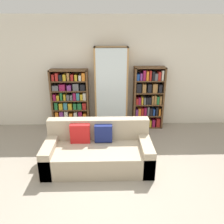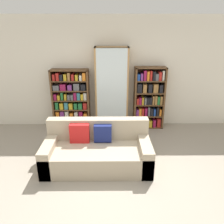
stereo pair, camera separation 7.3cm
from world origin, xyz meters
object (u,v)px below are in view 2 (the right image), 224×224
(couch, at_px, (97,151))
(display_cabinet, at_px, (112,89))
(wine_bottle, at_px, (129,139))
(bookshelf_left, at_px, (71,100))
(bookshelf_right, at_px, (149,99))

(couch, distance_m, display_cabinet, 1.85)
(display_cabinet, bearing_deg, wine_bottle, -68.82)
(bookshelf_left, xyz_separation_m, wine_bottle, (1.38, -0.98, -0.57))
(bookshelf_left, distance_m, bookshelf_right, 1.94)
(bookshelf_left, relative_size, bookshelf_right, 0.96)
(bookshelf_right, bearing_deg, display_cabinet, -179.02)
(bookshelf_left, bearing_deg, wine_bottle, -35.33)
(bookshelf_left, bearing_deg, bookshelf_right, 0.00)
(couch, relative_size, display_cabinet, 0.95)
(display_cabinet, distance_m, wine_bottle, 1.33)
(bookshelf_right, bearing_deg, couch, -125.43)
(couch, xyz_separation_m, display_cabinet, (0.28, 1.68, 0.72))
(display_cabinet, bearing_deg, couch, -99.33)
(couch, relative_size, bookshelf_left, 1.28)
(couch, relative_size, bookshelf_right, 1.24)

